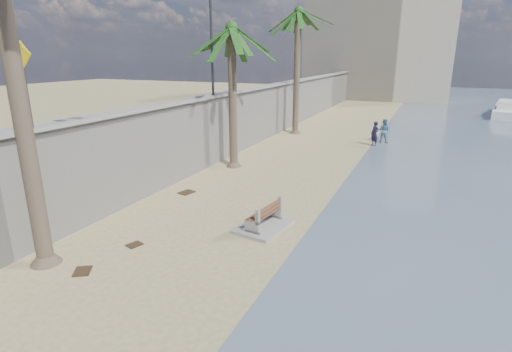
% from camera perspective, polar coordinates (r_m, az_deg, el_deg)
% --- Properties ---
extents(ground_plane, '(140.00, 140.00, 0.00)m').
position_cam_1_polar(ground_plane, '(9.90, -14.47, -18.07)').
color(ground_plane, tan).
extents(seawall, '(0.45, 70.00, 3.50)m').
position_cam_1_polar(seawall, '(28.50, 1.86, 9.16)').
color(seawall, gray).
rests_on(seawall, ground_plane).
extents(wall_cap, '(0.80, 70.00, 0.12)m').
position_cam_1_polar(wall_cap, '(28.32, 1.89, 12.77)').
color(wall_cap, gray).
rests_on(wall_cap, seawall).
extents(end_building, '(18.00, 12.00, 14.00)m').
position_cam_1_polar(end_building, '(58.70, 17.35, 17.56)').
color(end_building, '#B7AA93').
rests_on(end_building, ground_plane).
extents(bench_far, '(1.66, 2.21, 0.85)m').
position_cam_1_polar(bench_far, '(13.44, 1.16, -5.93)').
color(bench_far, gray).
rests_on(bench_far, ground_plane).
extents(palm_mid, '(5.00, 5.00, 7.73)m').
position_cam_1_polar(palm_mid, '(20.18, -3.51, 20.15)').
color(palm_mid, brown).
rests_on(palm_mid, ground_plane).
extents(palm_back, '(5.00, 5.00, 9.39)m').
position_cam_1_polar(palm_back, '(29.64, 6.10, 22.14)').
color(palm_back, brown).
rests_on(palm_back, ground_plane).
extents(pedestrian_sign, '(0.78, 0.07, 2.40)m').
position_cam_1_polar(pedestrian_sign, '(12.88, -30.26, 12.76)').
color(pedestrian_sign, '#2D2D33').
rests_on(pedestrian_sign, wall_cap).
extents(streetlight, '(0.28, 0.28, 5.12)m').
position_cam_1_polar(streetlight, '(21.01, -6.41, 19.69)').
color(streetlight, '#2D2D33').
rests_on(streetlight, wall_cap).
extents(person_a, '(0.78, 0.75, 1.80)m').
position_cam_1_polar(person_a, '(26.56, 16.61, 6.04)').
color(person_a, '#171336').
rests_on(person_a, ground_plane).
extents(person_b, '(0.93, 0.78, 1.74)m').
position_cam_1_polar(person_b, '(27.91, 17.78, 6.37)').
color(person_b, teal).
rests_on(person_b, ground_plane).
extents(yacht_far, '(3.75, 8.96, 1.50)m').
position_cam_1_polar(yacht_far, '(45.85, 32.37, 7.75)').
color(yacht_far, silver).
rests_on(yacht_far, bay_water).
extents(debris_b, '(0.65, 0.68, 0.03)m').
position_cam_1_polar(debris_b, '(11.98, -23.54, -12.36)').
color(debris_b, '#382616').
rests_on(debris_b, ground_plane).
extents(debris_c, '(0.65, 0.74, 0.03)m').
position_cam_1_polar(debris_c, '(17.15, -9.89, -2.31)').
color(debris_c, '#382616').
rests_on(debris_c, ground_plane).
extents(debris_d, '(0.48, 0.54, 0.03)m').
position_cam_1_polar(debris_d, '(12.95, -16.96, -9.37)').
color(debris_d, '#382616').
rests_on(debris_d, ground_plane).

